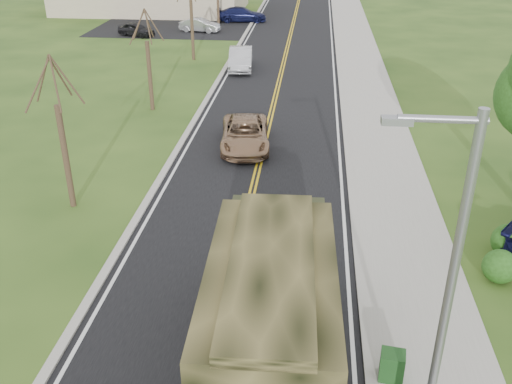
# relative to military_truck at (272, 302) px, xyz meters

# --- Properties ---
(road) EXTENTS (8.00, 120.00, 0.01)m
(road) POSITION_rel_military_truck_xyz_m (-1.61, 38.30, -2.30)
(road) COLOR black
(road) RESTS_ON ground
(curb_right) EXTENTS (0.30, 120.00, 0.12)m
(curb_right) POSITION_rel_military_truck_xyz_m (2.54, 38.30, -2.24)
(curb_right) COLOR #9E998E
(curb_right) RESTS_ON ground
(sidewalk_right) EXTENTS (3.20, 120.00, 0.10)m
(sidewalk_right) POSITION_rel_military_truck_xyz_m (4.29, 38.30, -2.25)
(sidewalk_right) COLOR #9E998E
(sidewalk_right) RESTS_ON ground
(curb_left) EXTENTS (0.30, 120.00, 0.10)m
(curb_left) POSITION_rel_military_truck_xyz_m (-5.76, 38.30, -2.25)
(curb_left) COLOR #9E998E
(curb_left) RESTS_ON ground
(street_light) EXTENTS (1.65, 0.22, 8.00)m
(street_light) POSITION_rel_military_truck_xyz_m (3.29, -2.20, 2.13)
(street_light) COLOR gray
(street_light) RESTS_ON ground
(bare_tree_a) EXTENTS (1.93, 2.26, 6.08)m
(bare_tree_a) POSITION_rel_military_truck_xyz_m (-8.61, 8.30, 0.32)
(bare_tree_a) COLOR #38281C
(bare_tree_a) RESTS_ON ground
(bare_tree_b) EXTENTS (1.83, 2.14, 5.73)m
(bare_tree_b) POSITION_rel_military_truck_xyz_m (-8.61, 20.30, 0.17)
(bare_tree_b) COLOR #38281C
(bare_tree_b) RESTS_ON ground
(bare_tree_c) EXTENTS (2.04, 2.39, 6.42)m
(bare_tree_c) POSITION_rel_military_truck_xyz_m (-8.61, 32.30, 0.47)
(bare_tree_c) COLOR #38281C
(bare_tree_c) RESTS_ON ground
(bare_tree_d) EXTENTS (1.88, 2.20, 5.91)m
(bare_tree_d) POSITION_rel_military_truck_xyz_m (-8.61, 44.30, 0.25)
(bare_tree_d) COLOR #38281C
(bare_tree_d) RESTS_ON ground
(military_truck) EXTENTS (3.07, 8.16, 4.02)m
(military_truck) POSITION_rel_military_truck_xyz_m (0.00, 0.00, 0.00)
(military_truck) COLOR black
(military_truck) RESTS_ON ground
(suv_champagne) EXTENTS (2.84, 5.20, 1.38)m
(suv_champagne) POSITION_rel_military_truck_xyz_m (-2.50, 15.11, -1.61)
(suv_champagne) COLOR #957354
(suv_champagne) RESTS_ON ground
(sedan_silver) EXTENTS (2.04, 4.78, 1.53)m
(sedan_silver) POSITION_rel_military_truck_xyz_m (-4.61, 29.83, -1.54)
(sedan_silver) COLOR silver
(sedan_silver) RESTS_ON ground
(utility_box_near) EXTENTS (0.66, 0.58, 0.80)m
(utility_box_near) POSITION_rel_military_truck_xyz_m (3.03, 0.08, -1.80)
(utility_box_near) COLOR #194619
(utility_box_near) RESTS_ON sidewalk_right
(lot_car_dark) EXTENTS (3.78, 2.66, 1.19)m
(lot_car_dark) POSITION_rel_military_truck_xyz_m (-15.51, 40.30, -1.71)
(lot_car_dark) COLOR black
(lot_car_dark) RESTS_ON ground
(lot_car_silver) EXTENTS (3.94, 1.91, 1.24)m
(lot_car_silver) POSITION_rel_military_truck_xyz_m (-10.13, 42.82, -1.68)
(lot_car_silver) COLOR #ACACB1
(lot_car_silver) RESTS_ON ground
(lot_car_navy) EXTENTS (5.14, 2.45, 1.45)m
(lot_car_navy) POSITION_rel_military_truck_xyz_m (-6.88, 48.30, -1.58)
(lot_car_navy) COLOR #0F133A
(lot_car_navy) RESTS_ON ground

